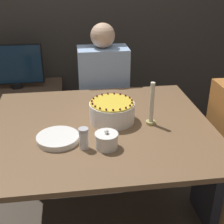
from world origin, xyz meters
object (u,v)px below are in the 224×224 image
at_px(sugar_shaker, 84,138).
at_px(tv_monitor, 14,66).
at_px(cake, 112,111).
at_px(person_man_blue_shirt, 104,106).
at_px(candle, 151,108).
at_px(sugar_bowl, 107,140).

distance_m(sugar_shaker, tv_monitor, 1.47).
xyz_separation_m(cake, person_man_blue_shirt, (0.03, 0.72, -0.30)).
distance_m(sugar_shaker, candle, 0.47).
relative_size(sugar_bowl, candle, 0.47).
xyz_separation_m(sugar_bowl, sugar_shaker, (-0.12, 0.01, 0.02)).
height_order(sugar_bowl, candle, candle).
relative_size(sugar_bowl, person_man_blue_shirt, 0.10).
height_order(sugar_shaker, candle, candle).
xyz_separation_m(sugar_shaker, candle, (0.41, 0.22, 0.05)).
xyz_separation_m(sugar_bowl, candle, (0.29, 0.22, 0.06)).
bearing_deg(cake, sugar_shaker, -123.06).
height_order(sugar_shaker, person_man_blue_shirt, person_man_blue_shirt).
bearing_deg(tv_monitor, cake, -56.01).
distance_m(cake, tv_monitor, 1.30).
bearing_deg(sugar_bowl, tv_monitor, 115.56).
bearing_deg(sugar_shaker, sugar_bowl, -3.86).
xyz_separation_m(sugar_bowl, tv_monitor, (-0.66, 1.37, -0.00)).
bearing_deg(sugar_bowl, sugar_shaker, 176.14).
relative_size(cake, candle, 1.04).
height_order(sugar_bowl, person_man_blue_shirt, person_man_blue_shirt).
xyz_separation_m(cake, tv_monitor, (-0.73, 1.08, -0.02)).
bearing_deg(sugar_shaker, candle, 27.72).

